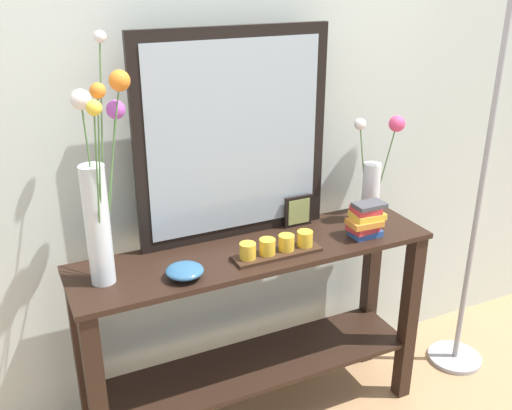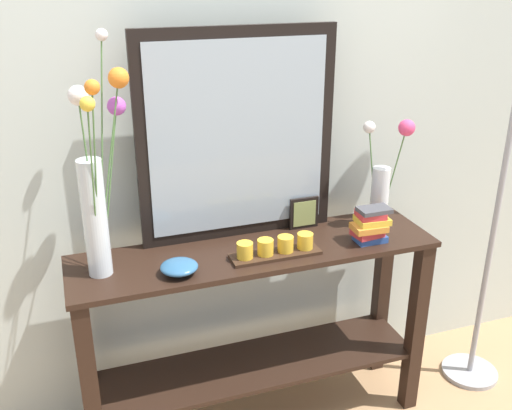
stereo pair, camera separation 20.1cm
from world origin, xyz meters
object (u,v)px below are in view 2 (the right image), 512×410
at_px(vase_right, 383,182).
at_px(decorative_bowl, 179,267).
at_px(console_table, 256,317).
at_px(candle_tray, 275,248).
at_px(tall_vase_left, 97,185).
at_px(book_stack, 370,225).
at_px(picture_frame_small, 304,213).
at_px(mirror_leaning, 238,137).

height_order(vase_right, decorative_bowl, vase_right).
xyz_separation_m(console_table, candle_tray, (0.05, -0.07, 0.31)).
height_order(console_table, tall_vase_left, tall_vase_left).
height_order(vase_right, book_stack, vase_right).
height_order(candle_tray, decorative_bowl, candle_tray).
distance_m(vase_right, picture_frame_small, 0.32).
bearing_deg(console_table, mirror_leaning, 97.71).
xyz_separation_m(mirror_leaning, picture_frame_small, (0.25, -0.03, -0.31)).
height_order(candle_tray, picture_frame_small, picture_frame_small).
relative_size(vase_right, candle_tray, 1.34).
xyz_separation_m(mirror_leaning, tall_vase_left, (-0.50, -0.13, -0.07)).
relative_size(decorative_bowl, book_stack, 0.89).
xyz_separation_m(mirror_leaning, vase_right, (0.53, -0.11, -0.20)).
height_order(tall_vase_left, book_stack, tall_vase_left).
relative_size(tall_vase_left, vase_right, 1.79).
bearing_deg(tall_vase_left, picture_frame_small, 7.89).
xyz_separation_m(decorative_bowl, book_stack, (0.71, 0.01, 0.04)).
bearing_deg(console_table, picture_frame_small, 25.40).
bearing_deg(tall_vase_left, book_stack, -5.15).
relative_size(candle_tray, picture_frame_small, 2.59).
height_order(vase_right, picture_frame_small, vase_right).
distance_m(tall_vase_left, candle_tray, 0.63).
xyz_separation_m(candle_tray, picture_frame_small, (0.18, 0.18, 0.03)).
bearing_deg(book_stack, candle_tray, 179.02).
distance_m(vase_right, decorative_bowl, 0.83).
height_order(mirror_leaning, decorative_bowl, mirror_leaning).
xyz_separation_m(candle_tray, book_stack, (0.36, -0.01, 0.04)).
height_order(tall_vase_left, vase_right, tall_vase_left).
xyz_separation_m(mirror_leaning, book_stack, (0.43, -0.22, -0.31)).
bearing_deg(tall_vase_left, candle_tray, -7.81).
xyz_separation_m(mirror_leaning, decorative_bowl, (-0.28, -0.23, -0.35)).
bearing_deg(mirror_leaning, book_stack, -26.84).
bearing_deg(console_table, vase_right, 3.64).
height_order(mirror_leaning, tall_vase_left, tall_vase_left).
relative_size(tall_vase_left, decorative_bowl, 6.13).
relative_size(console_table, candle_tray, 4.13).
distance_m(tall_vase_left, vase_right, 1.04).
distance_m(console_table, vase_right, 0.69).
distance_m(picture_frame_small, book_stack, 0.26).
bearing_deg(picture_frame_small, tall_vase_left, -172.11).
bearing_deg(tall_vase_left, decorative_bowl, -22.91).
distance_m(mirror_leaning, book_stack, 0.57).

